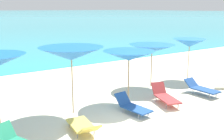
{
  "coord_description": "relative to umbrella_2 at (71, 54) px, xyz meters",
  "views": [
    {
      "loc": [
        -5.29,
        -5.51,
        3.7
      ],
      "look_at": [
        0.98,
        3.54,
        1.2
      ],
      "focal_mm": 43.82,
      "sensor_mm": 36.0,
      "label": 1
    }
  ],
  "objects": [
    {
      "name": "umbrella_4",
      "position": [
        4.68,
        0.97,
        -0.32
      ],
      "size": [
        2.21,
        2.21,
        2.03
      ],
      "color": "#9E7F59",
      "rests_on": "ground_plane"
    },
    {
      "name": "lounge_chair_3",
      "position": [
        -0.51,
        -1.69,
        -1.92
      ],
      "size": [
        0.83,
        1.62,
        0.52
      ],
      "rotation": [
        0.0,
        0.0,
        2.99
      ],
      "color": "#D8BF4C",
      "rests_on": "ground_plane"
    },
    {
      "name": "lounge_chair_2",
      "position": [
        3.47,
        -1.15,
        -1.86
      ],
      "size": [
        1.06,
        1.71,
        0.68
      ],
      "rotation": [
        0.0,
        0.0,
        -0.32
      ],
      "color": "#A53333",
      "rests_on": "ground_plane"
    },
    {
      "name": "umbrella_2",
      "position": [
        0.0,
        0.0,
        0.0
      ],
      "size": [
        2.37,
        2.37,
        2.4
      ],
      "color": "#9E7F59",
      "rests_on": "ground_plane"
    },
    {
      "name": "umbrella_5",
      "position": [
        7.35,
        0.97,
        -0.25
      ],
      "size": [
        1.88,
        1.88,
        2.13
      ],
      "color": "#9E7F59",
      "rests_on": "ground_plane"
    },
    {
      "name": "lounge_chair_0",
      "position": [
        5.62,
        -1.24,
        -1.88
      ],
      "size": [
        0.64,
        1.58,
        0.59
      ],
      "rotation": [
        0.0,
        0.0,
        0.02
      ],
      "color": "#1E478C",
      "rests_on": "ground_plane"
    },
    {
      "name": "lounge_chair_4",
      "position": [
        1.75,
        -1.22,
        -1.9
      ],
      "size": [
        0.7,
        1.52,
        0.62
      ],
      "rotation": [
        0.0,
        0.0,
        0.1
      ],
      "color": "#1E478C",
      "rests_on": "ground_plane"
    },
    {
      "name": "ground_plane",
      "position": [
        1.14,
        7.06,
        -2.32
      ],
      "size": [
        50.0,
        100.0,
        0.3
      ],
      "primitive_type": "cube",
      "color": "beige"
    },
    {
      "name": "umbrella_3",
      "position": [
        2.38,
        -0.18,
        -0.28
      ],
      "size": [
        2.18,
        2.18,
        2.08
      ],
      "color": "#9E7F59",
      "rests_on": "ground_plane"
    }
  ]
}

